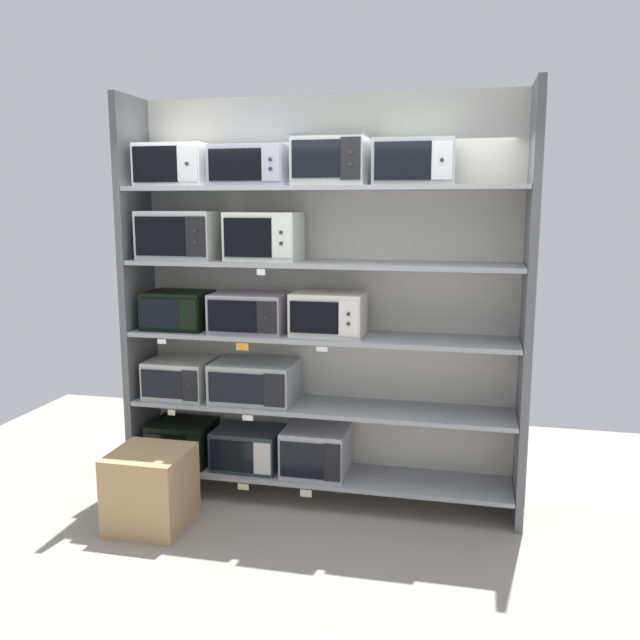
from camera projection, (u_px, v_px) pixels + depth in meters
name	position (u px, v px, depth m)	size (l,w,h in m)	color
ground	(281.00, 574.00, 3.85)	(6.64, 6.00, 0.02)	gray
back_panel	(328.00, 299.00, 4.82)	(2.84, 0.04, 2.81)	beige
upright_left	(138.00, 298.00, 4.87)	(0.05, 0.46, 2.81)	#5B5B5E
upright_right	(527.00, 311.00, 4.28)	(0.05, 0.46, 2.81)	#5B5B5E
shelf_0	(320.00, 474.00, 4.78)	(2.64, 0.46, 0.03)	#99999E
microwave_0	(183.00, 441.00, 4.98)	(0.44, 0.39, 0.30)	black
microwave_1	(248.00, 448.00, 4.87)	(0.47, 0.37, 0.28)	#293335
microwave_2	(316.00, 450.00, 4.75)	(0.44, 0.42, 0.33)	#A1A0A7
price_tag_0	(174.00, 480.00, 4.78)	(0.09, 0.00, 0.04)	orange
price_tag_1	(243.00, 487.00, 4.67)	(0.08, 0.00, 0.04)	beige
price_tag_2	(306.00, 493.00, 4.57)	(0.08, 0.00, 0.05)	beige
shelf_1	(320.00, 407.00, 4.70)	(2.64, 0.46, 0.03)	#99999E
microwave_3	(181.00, 378.00, 4.89)	(0.45, 0.41, 0.27)	#BABBB5
microwave_4	(255.00, 381.00, 4.77)	(0.58, 0.42, 0.28)	#9AA4A2
price_tag_3	(171.00, 412.00, 4.70)	(0.05, 0.00, 0.04)	beige
price_tag_4	(248.00, 418.00, 4.58)	(0.08, 0.00, 0.04)	white
shelf_2	(320.00, 337.00, 4.61)	(2.64, 0.46, 0.03)	#99999E
microwave_5	(178.00, 310.00, 4.81)	(0.44, 0.36, 0.27)	black
microwave_6	(250.00, 312.00, 4.69)	(0.52, 0.38, 0.27)	#A09AA7
microwave_7	(329.00, 314.00, 4.57)	(0.49, 0.35, 0.29)	silver
price_tag_5	(162.00, 342.00, 4.63)	(0.06, 0.00, 0.03)	white
price_tag_6	(242.00, 347.00, 4.50)	(0.09, 0.00, 0.05)	orange
price_tag_7	(322.00, 349.00, 4.38)	(0.08, 0.00, 0.03)	white
shelf_3	(320.00, 264.00, 4.53)	(2.64, 0.46, 0.03)	#99999E
microwave_8	(181.00, 235.00, 4.71)	(0.54, 0.40, 0.33)	#B6BEB8
microwave_9	(264.00, 237.00, 4.58)	(0.49, 0.34, 0.33)	silver
price_tag_8	(261.00, 272.00, 4.38)	(0.06, 0.00, 0.04)	white
shelf_4	(320.00, 188.00, 4.44)	(2.64, 0.46, 0.03)	#99999E
microwave_10	(176.00, 166.00, 4.63)	(0.49, 0.38, 0.29)	silver
microwave_11	(252.00, 166.00, 4.52)	(0.51, 0.40, 0.27)	#9B9DAE
microwave_12	(332.00, 161.00, 4.39)	(0.47, 0.41, 0.32)	#B7BEBA
microwave_13	(415.00, 162.00, 4.28)	(0.50, 0.37, 0.29)	#9BA1A3
shipping_carton	(151.00, 489.00, 4.37)	(0.48, 0.48, 0.51)	tan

